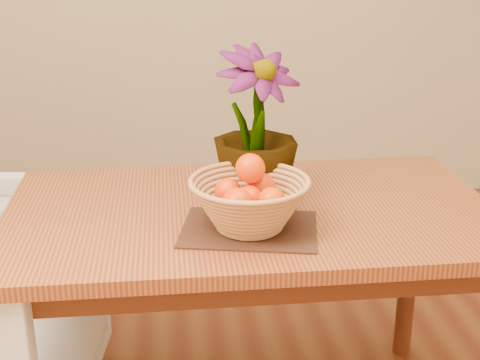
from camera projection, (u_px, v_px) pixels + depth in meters
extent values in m
cube|color=brown|center=(251.00, 214.00, 1.92)|extent=(1.40, 0.80, 0.04)
cube|color=#451F10|center=(251.00, 233.00, 1.94)|extent=(1.28, 0.68, 0.08)
cylinder|color=#451F10|center=(59.00, 287.00, 2.28)|extent=(0.06, 0.06, 0.71)
cylinder|color=#451F10|center=(409.00, 268.00, 2.41)|extent=(0.06, 0.06, 0.71)
cube|color=#381D14|center=(249.00, 229.00, 1.77)|extent=(0.40, 0.33, 0.01)
cylinder|color=#B7864C|center=(249.00, 227.00, 1.76)|extent=(0.16, 0.16, 0.01)
sphere|color=#FF3604|center=(249.00, 198.00, 1.74)|extent=(0.07, 0.07, 0.07)
sphere|color=#FF3604|center=(261.00, 187.00, 1.79)|extent=(0.08, 0.08, 0.08)
sphere|color=#FF3604|center=(228.00, 192.00, 1.76)|extent=(0.07, 0.07, 0.07)
sphere|color=#FF3604|center=(237.00, 203.00, 1.68)|extent=(0.08, 0.08, 0.08)
sphere|color=#FF3604|center=(272.00, 201.00, 1.70)|extent=(0.07, 0.07, 0.07)
sphere|color=#FF3604|center=(250.00, 168.00, 1.74)|extent=(0.08, 0.08, 0.08)
imported|color=#144413|center=(255.00, 126.00, 1.90)|extent=(0.34, 0.34, 0.45)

